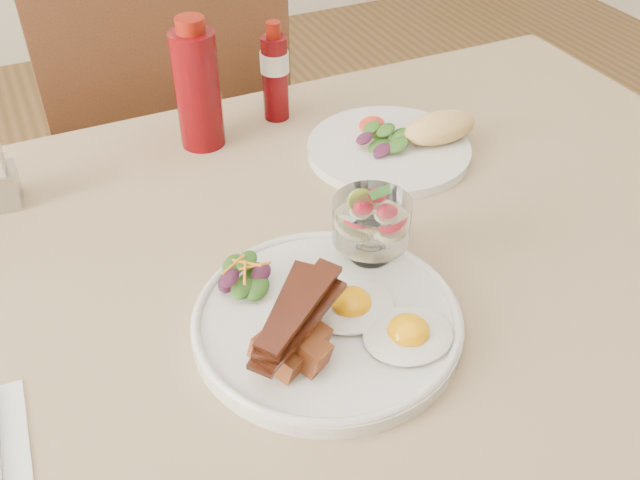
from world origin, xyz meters
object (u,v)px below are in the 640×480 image
chair_far (171,160)px  hot_sauce_bottle (275,73)px  fruit_cup (372,221)px  second_plate (401,143)px  main_plate (327,321)px  table (306,329)px  ketchup_bottle (198,88)px

chair_far → hot_sauce_bottle: 0.45m
fruit_cup → hot_sauce_bottle: (0.04, 0.37, 0.01)m
fruit_cup → chair_far: bearing=96.1°
second_plate → hot_sauce_bottle: (-0.12, 0.17, 0.06)m
chair_far → hot_sauce_bottle: (0.11, -0.31, 0.30)m
main_plate → hot_sauce_bottle: bearing=74.3°
hot_sauce_bottle → fruit_cup: bearing=-95.7°
fruit_cup → table: bearing=167.1°
second_plate → ketchup_bottle: ketchup_bottle is taller
second_plate → main_plate: bearing=-132.3°
fruit_cup → hot_sauce_bottle: bearing=84.3°
table → hot_sauce_bottle: (0.11, 0.35, 0.16)m
chair_far → fruit_cup: bearing=-83.9°
table → ketchup_bottle: size_ratio=7.14×
table → hot_sauce_bottle: bearing=72.7°
chair_far → ketchup_bottle: 0.46m
chair_far → fruit_cup: (0.07, -0.68, 0.29)m
table → fruit_cup: 0.17m
ketchup_bottle → hot_sauce_bottle: bearing=11.6°
main_plate → hot_sauce_bottle: size_ratio=1.87×
table → chair_far: size_ratio=1.43×
table → second_plate: 0.31m
ketchup_bottle → fruit_cup: bearing=-75.6°
ketchup_bottle → hot_sauce_bottle: size_ratio=1.24×
second_plate → hot_sauce_bottle: size_ratio=1.64×
table → chair_far: bearing=90.0°
fruit_cup → hot_sauce_bottle: hot_sauce_bottle is taller
main_plate → second_plate: bearing=47.7°
fruit_cup → second_plate: (0.16, 0.20, -0.05)m
chair_far → second_plate: (0.23, -0.48, 0.24)m
main_plate → second_plate: (0.24, 0.27, 0.01)m
hot_sauce_bottle → ketchup_bottle: bearing=-168.4°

